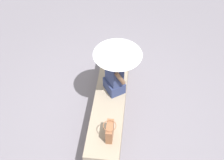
% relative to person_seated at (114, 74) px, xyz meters
% --- Properties ---
extents(ground_plane, '(14.00, 14.00, 0.00)m').
position_rel_person_seated_xyz_m(ground_plane, '(0.19, -0.06, -0.85)').
color(ground_plane, slate).
extents(stone_bench, '(2.32, 0.54, 0.46)m').
position_rel_person_seated_xyz_m(stone_bench, '(0.19, -0.06, -0.62)').
color(stone_bench, gray).
rests_on(stone_bench, ground).
extents(person_seated, '(0.50, 0.43, 0.90)m').
position_rel_person_seated_xyz_m(person_seated, '(0.00, 0.00, 0.00)').
color(person_seated, navy).
rests_on(person_seated, stone_bench).
extents(parasol, '(0.78, 0.78, 1.04)m').
position_rel_person_seated_xyz_m(parasol, '(-0.02, 0.05, 0.54)').
color(parasol, '#B7B7BC').
rests_on(parasol, stone_bench).
extents(handbag_black, '(0.27, 0.20, 0.31)m').
position_rel_person_seated_xyz_m(handbag_black, '(0.96, 0.03, -0.23)').
color(handbag_black, brown).
rests_on(handbag_black, stone_bench).
extents(tote_bag_canvas, '(0.20, 0.15, 0.26)m').
position_rel_person_seated_xyz_m(tote_bag_canvas, '(-0.61, -0.05, -0.26)').
color(tote_bag_canvas, silver).
rests_on(tote_bag_canvas, stone_bench).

